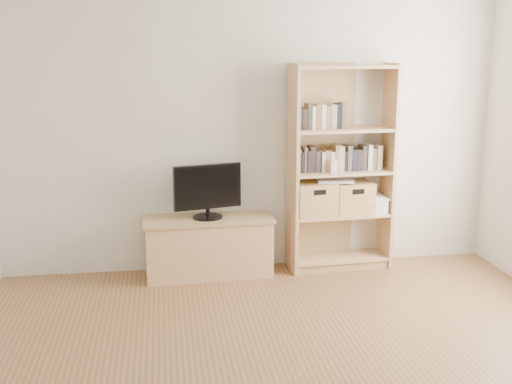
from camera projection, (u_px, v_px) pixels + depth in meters
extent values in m
cube|color=beige|center=(251.00, 127.00, 5.75)|extent=(4.50, 0.02, 2.60)
cube|color=tan|center=(208.00, 248.00, 5.73)|extent=(1.12, 0.47, 0.51)
cube|color=tan|center=(341.00, 168.00, 5.78)|extent=(0.96, 0.40, 1.87)
cube|color=black|center=(207.00, 192.00, 5.61)|extent=(0.60, 0.19, 0.48)
cube|color=gray|center=(341.00, 158.00, 5.78)|extent=(0.85, 0.23, 0.22)
cube|color=gray|center=(320.00, 117.00, 5.66)|extent=(0.40, 0.16, 0.21)
cube|color=white|center=(334.00, 167.00, 5.66)|extent=(0.06, 0.04, 0.11)
cube|color=#AE894E|center=(314.00, 198.00, 5.79)|extent=(0.39, 0.33, 0.30)
cube|color=#AE894E|center=(352.00, 197.00, 5.86)|extent=(0.37, 0.31, 0.29)
cube|color=silver|center=(335.00, 180.00, 5.79)|extent=(0.34, 0.26, 0.03)
cube|color=silver|center=(373.00, 204.00, 5.93)|extent=(0.20, 0.29, 0.13)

